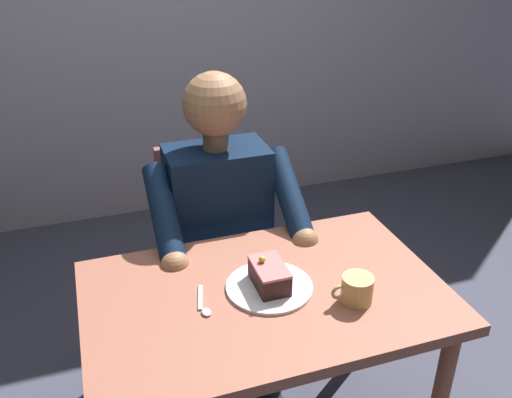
{
  "coord_description": "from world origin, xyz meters",
  "views": [
    {
      "loc": [
        0.43,
        1.19,
        1.66
      ],
      "look_at": [
        -0.0,
        -0.1,
        0.95
      ],
      "focal_mm": 38.15,
      "sensor_mm": 36.0,
      "label": 1
    }
  ],
  "objects_px": {
    "cake_slice": "(269,275)",
    "dessert_spoon": "(204,305)",
    "chair": "(214,246)",
    "seated_person": "(224,235)",
    "coffee_cup": "(357,289)",
    "dining_table": "(265,317)"
  },
  "relations": [
    {
      "from": "chair",
      "to": "seated_person",
      "type": "relative_size",
      "value": 0.73
    },
    {
      "from": "cake_slice",
      "to": "dessert_spoon",
      "type": "distance_m",
      "value": 0.21
    },
    {
      "from": "seated_person",
      "to": "cake_slice",
      "type": "xyz_separation_m",
      "value": [
        -0.02,
        0.44,
        0.12
      ]
    },
    {
      "from": "chair",
      "to": "cake_slice",
      "type": "xyz_separation_m",
      "value": [
        -0.02,
        0.61,
        0.27
      ]
    },
    {
      "from": "chair",
      "to": "dining_table",
      "type": "bearing_deg",
      "value": 90.0
    },
    {
      "from": "chair",
      "to": "cake_slice",
      "type": "relative_size",
      "value": 6.21
    },
    {
      "from": "coffee_cup",
      "to": "cake_slice",
      "type": "bearing_deg",
      "value": -32.45
    },
    {
      "from": "seated_person",
      "to": "cake_slice",
      "type": "relative_size",
      "value": 8.53
    },
    {
      "from": "cake_slice",
      "to": "dessert_spoon",
      "type": "relative_size",
      "value": 0.99
    },
    {
      "from": "chair",
      "to": "dessert_spoon",
      "type": "bearing_deg",
      "value": 73.55
    },
    {
      "from": "dining_table",
      "to": "coffee_cup",
      "type": "height_order",
      "value": "coffee_cup"
    },
    {
      "from": "dessert_spoon",
      "to": "coffee_cup",
      "type": "bearing_deg",
      "value": 164.66
    },
    {
      "from": "coffee_cup",
      "to": "dessert_spoon",
      "type": "xyz_separation_m",
      "value": [
        0.41,
        -0.11,
        -0.04
      ]
    },
    {
      "from": "chair",
      "to": "coffee_cup",
      "type": "bearing_deg",
      "value": 106.85
    },
    {
      "from": "coffee_cup",
      "to": "dining_table",
      "type": "bearing_deg",
      "value": -28.49
    },
    {
      "from": "cake_slice",
      "to": "coffee_cup",
      "type": "bearing_deg",
      "value": 147.55
    },
    {
      "from": "chair",
      "to": "seated_person",
      "type": "xyz_separation_m",
      "value": [
        0.0,
        0.17,
        0.15
      ]
    },
    {
      "from": "chair",
      "to": "seated_person",
      "type": "bearing_deg",
      "value": 90.0
    },
    {
      "from": "dessert_spoon",
      "to": "chair",
      "type": "bearing_deg",
      "value": -106.45
    },
    {
      "from": "seated_person",
      "to": "coffee_cup",
      "type": "bearing_deg",
      "value": 111.53
    },
    {
      "from": "chair",
      "to": "coffee_cup",
      "type": "height_order",
      "value": "chair"
    },
    {
      "from": "chair",
      "to": "dessert_spoon",
      "type": "distance_m",
      "value": 0.69
    }
  ]
}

